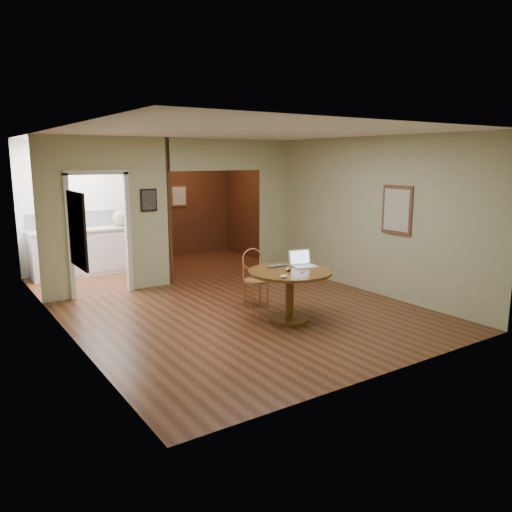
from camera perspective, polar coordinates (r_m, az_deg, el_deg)
floor at (r=7.53m, az=-0.27°, el=-6.90°), size 5.00×5.00×0.00m
room_shell at (r=9.78m, az=-12.73°, el=4.70°), size 5.20×7.50×5.00m
dining_table at (r=7.20m, az=3.88°, el=-3.18°), size 1.20×1.20×0.75m
chair at (r=7.98m, az=-0.18°, el=-2.07°), size 0.44×0.44×0.92m
open_laptop at (r=7.44m, az=5.36°, el=-0.69°), size 0.38×0.36×0.24m
closed_laptop at (r=7.37m, az=2.63°, el=-1.18°), size 0.33×0.21×0.03m
mouse at (r=6.69m, az=3.17°, el=-2.35°), size 0.12×0.07×0.05m
wine_glass at (r=7.06m, az=3.76°, el=-1.45°), size 0.08×0.08×0.09m
pen at (r=7.06m, az=5.38°, el=-1.84°), size 0.13×0.06×0.01m
kitchen_cabinet at (r=10.67m, az=-19.10°, el=0.45°), size 2.06×0.60×0.94m
grocery_bag at (r=10.80m, az=-15.21°, el=4.23°), size 0.39×0.34×0.34m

